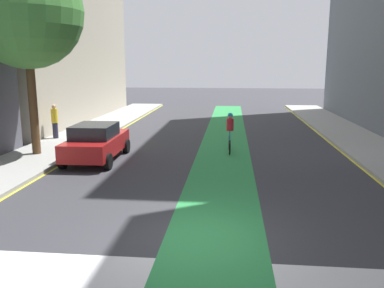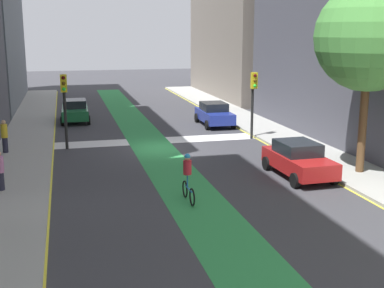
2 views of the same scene
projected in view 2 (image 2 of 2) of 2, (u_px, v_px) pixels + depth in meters
name	position (u px, v px, depth m)	size (l,w,h in m)	color
ground_plane	(163.00, 148.00, 28.64)	(120.00, 120.00, 0.00)	#38383D
bike_lane_paint	(154.00, 148.00, 28.52)	(2.40, 60.00, 0.01)	#2D8C47
crosswalk_band	(157.00, 141.00, 30.54)	(12.00, 1.80, 0.01)	silver
sidewalk_left	(287.00, 140.00, 30.40)	(3.00, 60.00, 0.15)	#9E9E99
curb_stripe_left	(264.00, 142.00, 30.06)	(0.16, 60.00, 0.01)	yellow
sidewalk_right	(23.00, 154.00, 26.85)	(3.00, 60.00, 0.15)	#9E9E99
curb_stripe_right	(52.00, 154.00, 27.22)	(0.16, 60.00, 0.01)	yellow
traffic_signal_near_right	(64.00, 97.00, 27.72)	(0.35, 0.52, 4.13)	black
traffic_signal_near_left	(253.00, 93.00, 30.39)	(0.35, 0.52, 4.02)	black
car_green_right_near	(75.00, 111.00, 36.85)	(2.07, 4.23, 1.57)	#196033
car_blue_left_near	(214.00, 114.00, 35.37)	(2.07, 4.22, 1.57)	navy
car_red_left_far	(298.00, 159.00, 22.85)	(2.10, 4.24, 1.57)	#A51919
cyclist_in_lane	(188.00, 176.00, 19.53)	(0.32, 1.73, 1.86)	black
pedestrian_sidewalk_right_a	(0.00, 171.00, 20.40)	(0.34, 0.34, 1.60)	#262638
pedestrian_sidewalk_right_b	(5.00, 136.00, 26.76)	(0.34, 0.34, 1.73)	#262638
street_tree_near	(369.00, 38.00, 22.01)	(4.71, 4.71, 8.34)	brown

